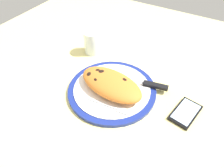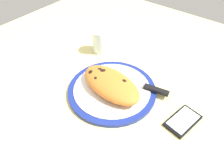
{
  "view_description": "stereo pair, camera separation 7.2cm",
  "coord_description": "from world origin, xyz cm",
  "px_view_note": "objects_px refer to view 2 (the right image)",
  "views": [
    {
      "loc": [
        26.22,
        -44.62,
        53.95
      ],
      "look_at": [
        0.0,
        0.0,
        3.63
      ],
      "focal_mm": 33.42,
      "sensor_mm": 36.0,
      "label": 1
    },
    {
      "loc": [
        32.17,
        -40.54,
        53.95
      ],
      "look_at": [
        0.0,
        0.0,
        3.63
      ],
      "focal_mm": 33.42,
      "sensor_mm": 36.0,
      "label": 2
    }
  ],
  "objects_px": {
    "calzone": "(111,84)",
    "water_glass": "(100,42)",
    "knife": "(147,87)",
    "plate": "(112,90)",
    "fork": "(108,107)",
    "smartphone": "(183,121)"
  },
  "relations": [
    {
      "from": "water_glass",
      "to": "fork",
      "type": "bearing_deg",
      "value": -45.08
    },
    {
      "from": "plate",
      "to": "water_glass",
      "type": "xyz_separation_m",
      "value": [
        -0.2,
        0.16,
        0.04
      ]
    },
    {
      "from": "plate",
      "to": "knife",
      "type": "bearing_deg",
      "value": 38.17
    },
    {
      "from": "calzone",
      "to": "knife",
      "type": "relative_size",
      "value": 1.15
    },
    {
      "from": "calzone",
      "to": "fork",
      "type": "distance_m",
      "value": 0.09
    },
    {
      "from": "knife",
      "to": "calzone",
      "type": "bearing_deg",
      "value": -139.7
    },
    {
      "from": "plate",
      "to": "smartphone",
      "type": "distance_m",
      "value": 0.26
    },
    {
      "from": "calzone",
      "to": "fork",
      "type": "xyz_separation_m",
      "value": [
        0.04,
        -0.07,
        -0.02
      ]
    },
    {
      "from": "calzone",
      "to": "knife",
      "type": "height_order",
      "value": "calzone"
    },
    {
      "from": "calzone",
      "to": "smartphone",
      "type": "distance_m",
      "value": 0.26
    },
    {
      "from": "water_glass",
      "to": "calzone",
      "type": "bearing_deg",
      "value": -41.09
    },
    {
      "from": "knife",
      "to": "water_glass",
      "type": "relative_size",
      "value": 2.26
    },
    {
      "from": "plate",
      "to": "fork",
      "type": "distance_m",
      "value": 0.09
    },
    {
      "from": "plate",
      "to": "calzone",
      "type": "xyz_separation_m",
      "value": [
        0.0,
        -0.01,
        0.03
      ]
    },
    {
      "from": "knife",
      "to": "smartphone",
      "type": "xyz_separation_m",
      "value": [
        0.16,
        -0.04,
        -0.02
      ]
    },
    {
      "from": "calzone",
      "to": "water_glass",
      "type": "xyz_separation_m",
      "value": [
        -0.2,
        0.17,
        0.0
      ]
    },
    {
      "from": "calzone",
      "to": "knife",
      "type": "distance_m",
      "value": 0.13
    },
    {
      "from": "plate",
      "to": "water_glass",
      "type": "height_order",
      "value": "water_glass"
    },
    {
      "from": "knife",
      "to": "water_glass",
      "type": "bearing_deg",
      "value": 163.33
    },
    {
      "from": "water_glass",
      "to": "plate",
      "type": "bearing_deg",
      "value": -40.18
    },
    {
      "from": "plate",
      "to": "knife",
      "type": "xyz_separation_m",
      "value": [
        0.1,
        0.08,
        0.01
      ]
    },
    {
      "from": "plate",
      "to": "water_glass",
      "type": "bearing_deg",
      "value": 139.82
    }
  ]
}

